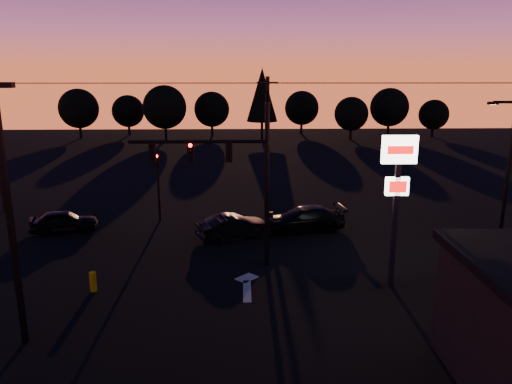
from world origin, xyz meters
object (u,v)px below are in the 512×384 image
traffic_signal_mast (233,168)px  bollard (93,282)px  secondary_signal (158,177)px  car_left (64,221)px  suv_parked (512,295)px  car_right (304,219)px  car_mid (234,227)px  parking_lot_light (8,201)px  streetlight (507,171)px  pylon_sign (397,179)px

traffic_signal_mast → bollard: (-6.17, -2.81, -4.49)m
secondary_signal → car_left: 6.14m
secondary_signal → suv_parked: 20.58m
car_right → car_mid: bearing=-82.6°
bollard → parking_lot_light: bearing=-106.4°
secondary_signal → streetlight: streetlight is taller
car_left → car_right: (14.35, -0.14, 0.06)m
pylon_sign → suv_parked: size_ratio=1.36×
pylon_sign → traffic_signal_mast: bearing=160.6°
car_left → suv_parked: (21.51, -10.53, 0.03)m
traffic_signal_mast → bollard: traffic_signal_mast is taller
car_mid → suv_parked: size_ratio=0.84×
traffic_signal_mast → car_left: (-10.26, 5.46, -4.28)m
traffic_signal_mast → car_left: size_ratio=2.21×
secondary_signal → car_left: secondary_signal is taller
streetlight → car_left: streetlight is taller
suv_parked → car_right: bearing=137.9°
car_right → parking_lot_light: bearing=-52.8°
traffic_signal_mast → streetlight: traffic_signal_mast is taller
streetlight → bollard: streetlight is taller
streetlight → suv_parked: size_ratio=1.60×
pylon_sign → secondary_signal: bearing=140.2°
secondary_signal → car_mid: 6.31m
bollard → secondary_signal: bearing=83.0°
pylon_sign → bollard: bearing=-178.6°
streetlight → pylon_sign: bearing=-149.9°
parking_lot_light → car_left: 13.58m
bollard → car_left: bearing=116.3°
streetlight → secondary_signal: bearing=162.4°
streetlight → suv_parked: (-2.75, -6.58, -3.73)m
secondary_signal → car_mid: bearing=-35.7°
pylon_sign → car_right: bearing=111.0°
streetlight → car_mid: (-14.10, 2.52, -3.73)m
traffic_signal_mast → car_mid: bearing=91.3°
parking_lot_light → bollard: (1.23, 4.19, -4.83)m
traffic_signal_mast → pylon_sign: traffic_signal_mast is taller
traffic_signal_mast → pylon_sign: 7.52m
streetlight → car_left: (-24.27, 3.95, -3.76)m
pylon_sign → car_right: pylon_sign is taller
secondary_signal → car_mid: size_ratio=1.04×
streetlight → car_right: streetlight is taller
parking_lot_light → bollard: bearing=73.6°
streetlight → bollard: size_ratio=9.02×
streetlight → car_right: bearing=159.0°
traffic_signal_mast → streetlight: bearing=6.1°
car_mid → car_right: 4.38m
car_right → bollard: bearing=-61.4°
bollard → car_left: car_left is taller
parking_lot_light → suv_parked: (18.66, 1.92, -4.58)m
secondary_signal → streetlight: bearing=-17.6°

